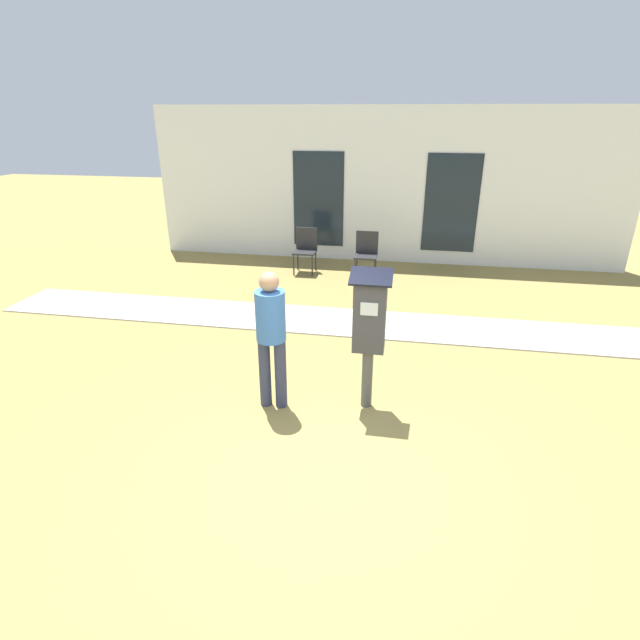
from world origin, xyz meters
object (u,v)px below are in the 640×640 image
at_px(person_standing, 271,330).
at_px(outdoor_chair_left, 306,247).
at_px(outdoor_chair_middle, 366,251).
at_px(parking_meter, 369,323).

xyz_separation_m(person_standing, outdoor_chair_left, (-0.68, 5.03, -0.40)).
relative_size(person_standing, outdoor_chair_middle, 1.76).
height_order(outdoor_chair_left, outdoor_chair_middle, same).
height_order(parking_meter, outdoor_chair_middle, parking_meter).
bearing_deg(person_standing, outdoor_chair_middle, 49.20).
relative_size(parking_meter, outdoor_chair_left, 1.77).
distance_m(person_standing, outdoor_chair_middle, 4.98).
height_order(person_standing, outdoor_chair_middle, person_standing).
relative_size(parking_meter, person_standing, 1.01).
relative_size(outdoor_chair_left, outdoor_chair_middle, 1.00).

